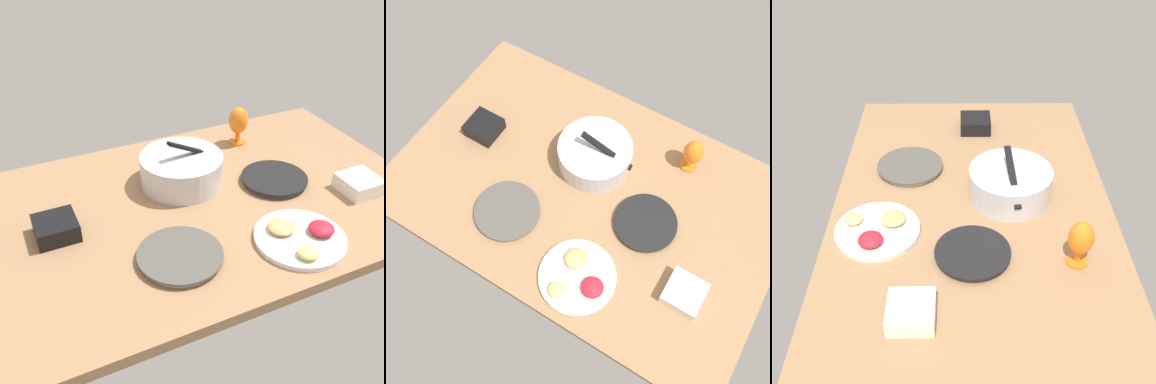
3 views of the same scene
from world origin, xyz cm
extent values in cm
cube|color=#99704C|center=(0.00, 0.00, -2.00)|extent=(160.00, 104.00, 4.00)
cylinder|color=silver|center=(-22.45, -25.07, 0.74)|extent=(24.71, 24.71, 1.48)
cylinder|color=#4E4C47|center=(-22.45, -25.07, 1.92)|extent=(26.85, 26.85, 0.89)
cylinder|color=#4C4C51|center=(28.05, -0.52, 0.76)|extent=(23.40, 23.40, 1.51)
cylinder|color=black|center=(28.05, -0.52, 1.97)|extent=(25.43, 25.43, 0.91)
cylinder|color=silver|center=(-4.34, 14.29, 5.87)|extent=(31.28, 31.28, 11.74)
cylinder|color=white|center=(-4.34, 14.29, 9.39)|extent=(28.15, 28.15, 2.11)
cube|color=black|center=(1.13, 14.29, 12.98)|extent=(22.78, 5.21, 12.81)
cylinder|color=silver|center=(16.11, -33.53, 0.90)|extent=(29.78, 29.78, 1.80)
ellipsoid|color=red|center=(23.39, -34.72, 3.44)|extent=(8.45, 8.45, 3.29)
ellipsoid|color=#F2A566|center=(12.34, -28.21, 3.13)|extent=(9.07, 9.07, 2.66)
ellipsoid|color=#F9E072|center=(12.52, -42.32, 3.24)|extent=(6.55, 6.55, 2.88)
cylinder|color=orange|center=(31.14, 33.46, 0.50)|extent=(6.96, 6.96, 1.00)
cylinder|color=orange|center=(31.14, 33.46, 2.89)|extent=(2.00, 2.00, 3.77)
ellipsoid|color=orange|center=(31.14, 33.46, 10.79)|extent=(8.30, 8.30, 12.04)
cube|color=black|center=(-54.36, 2.56, 3.12)|extent=(13.64, 13.64, 6.23)
cube|color=tan|center=(-54.36, 2.56, 5.11)|extent=(11.18, 11.18, 1.99)
cube|color=white|center=(53.29, -18.82, 2.91)|extent=(13.92, 13.92, 5.83)
cube|color=#F9E072|center=(53.29, -18.82, 4.78)|extent=(11.42, 11.42, 1.86)
camera|label=1|loc=(-65.23, -124.58, 98.61)|focal=43.94mm
camera|label=2|loc=(42.43, -76.22, 168.83)|focal=42.47mm
camera|label=3|loc=(144.92, -4.39, 117.24)|focal=46.31mm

